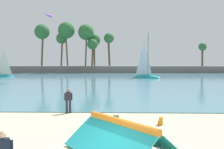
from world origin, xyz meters
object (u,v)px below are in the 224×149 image
object	(u,v)px
folded_kite	(121,131)
backpack_spare	(116,119)
sailboat_mid_bay	(146,73)
kite_aloft_high_over_bay	(49,15)
sailboat_near_shore	(1,74)
backpack_near_kite	(161,121)
person_at_waterline	(68,100)

from	to	relation	value
folded_kite	backpack_spare	distance (m)	5.33
sailboat_mid_bay	kite_aloft_high_over_bay	xyz separation A→B (m)	(-16.75, -7.65, 9.96)
backpack_spare	kite_aloft_high_over_bay	distance (m)	35.13
folded_kite	backpack_spare	world-z (taller)	folded_kite
backpack_spare	sailboat_mid_bay	xyz separation A→B (m)	(5.06, 39.03, 0.68)
backpack_spare	sailboat_near_shore	world-z (taller)	sailboat_near_shore
backpack_spare	sailboat_mid_bay	world-z (taller)	sailboat_mid_bay
backpack_spare	sailboat_mid_bay	distance (m)	39.36
folded_kite	backpack_near_kite	bearing A→B (deg)	65.92
backpack_near_kite	sailboat_mid_bay	bearing A→B (deg)	86.26
backpack_spare	sailboat_mid_bay	size ratio (longest dim) A/B	0.05
person_at_waterline	backpack_spare	size ratio (longest dim) A/B	3.78
backpack_spare	kite_aloft_high_over_bay	size ratio (longest dim) A/B	0.16
sailboat_mid_bay	folded_kite	bearing A→B (deg)	-96.12
backpack_near_kite	backpack_spare	distance (m)	2.51
folded_kite	sailboat_near_shore	size ratio (longest dim) A/B	0.70
backpack_near_kite	person_at_waterline	bearing A→B (deg)	149.98
backpack_near_kite	kite_aloft_high_over_bay	size ratio (longest dim) A/B	0.16
backpack_near_kite	backpack_spare	size ratio (longest dim) A/B	1.00
folded_kite	backpack_spare	size ratio (longest dim) A/B	11.55
folded_kite	sailboat_near_shore	world-z (taller)	sailboat_near_shore
person_at_waterline	backpack_near_kite	xyz separation A→B (m)	(5.74, -3.32, -0.69)
backpack_near_kite	kite_aloft_high_over_bay	world-z (taller)	kite_aloft_high_over_bay
person_at_waterline	backpack_near_kite	bearing A→B (deg)	-30.02
folded_kite	sailboat_mid_bay	xyz separation A→B (m)	(4.75, 44.31, 0.01)
backpack_spare	sailboat_mid_bay	bearing A→B (deg)	82.62
sailboat_mid_bay	backpack_near_kite	bearing A→B (deg)	-93.74
person_at_waterline	kite_aloft_high_over_bay	xyz separation A→B (m)	(-8.43, 28.48, 9.96)
person_at_waterline	sailboat_mid_bay	world-z (taller)	sailboat_mid_bay
person_at_waterline	backpack_near_kite	distance (m)	6.67
sailboat_mid_bay	sailboat_near_shore	bearing A→B (deg)	176.05
backpack_spare	backpack_near_kite	bearing A→B (deg)	-9.84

